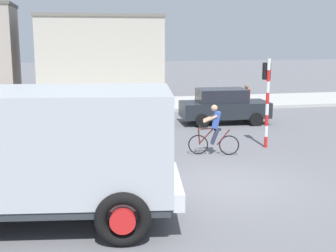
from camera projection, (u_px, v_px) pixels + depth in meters
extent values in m
plane|color=slate|center=(229.00, 184.00, 12.74)|extent=(120.00, 120.00, 0.00)
cube|color=#ADADA8|center=(144.00, 104.00, 26.85)|extent=(80.00, 5.00, 0.16)
cube|color=#B2B7BC|center=(47.00, 142.00, 9.82)|extent=(5.51, 3.24, 2.20)
cube|color=#2D3338|center=(50.00, 195.00, 10.05)|extent=(5.40, 3.18, 0.16)
cube|color=silver|center=(175.00, 185.00, 10.18)|extent=(0.59, 2.38, 0.36)
cube|color=black|center=(168.00, 118.00, 9.88)|extent=(0.43, 2.12, 0.70)
torus|color=black|center=(126.00, 179.00, 11.41)|extent=(1.12, 0.40, 1.10)
cylinder|color=red|center=(126.00, 179.00, 11.41)|extent=(0.53, 0.37, 0.50)
torus|color=black|center=(123.00, 220.00, 8.90)|extent=(1.12, 0.40, 1.10)
cylinder|color=red|center=(123.00, 220.00, 8.90)|extent=(0.53, 0.37, 0.50)
torus|color=black|center=(198.00, 145.00, 15.89)|extent=(0.66, 0.23, 0.68)
torus|color=black|center=(229.00, 145.00, 15.81)|extent=(0.66, 0.23, 0.68)
cylinder|color=#591E1E|center=(209.00, 129.00, 15.76)|extent=(0.59, 0.21, 0.09)
cylinder|color=#591E1E|center=(207.00, 136.00, 15.81)|extent=(0.50, 0.19, 0.57)
cylinder|color=#591E1E|center=(223.00, 137.00, 15.78)|extent=(0.43, 0.17, 0.57)
cylinder|color=#591E1E|center=(199.00, 136.00, 15.83)|extent=(0.10, 0.07, 0.59)
cylinder|color=black|center=(200.00, 127.00, 15.77)|extent=(0.17, 0.49, 0.03)
cube|color=black|center=(217.00, 129.00, 15.74)|extent=(0.26, 0.18, 0.06)
cube|color=#3351A8|center=(216.00, 120.00, 15.68)|extent=(0.37, 0.39, 0.59)
sphere|color=tan|center=(214.00, 108.00, 15.61)|extent=(0.22, 0.22, 0.22)
cylinder|color=#2D334C|center=(215.00, 137.00, 15.69)|extent=(0.33, 0.20, 0.57)
cylinder|color=tan|center=(210.00, 119.00, 15.53)|extent=(0.50, 0.23, 0.29)
cylinder|color=#2D334C|center=(215.00, 135.00, 15.89)|extent=(0.33, 0.20, 0.57)
cylinder|color=tan|center=(210.00, 117.00, 15.84)|extent=(0.50, 0.23, 0.29)
cylinder|color=red|center=(266.00, 142.00, 16.90)|extent=(0.12, 0.12, 0.40)
cylinder|color=white|center=(266.00, 131.00, 16.83)|extent=(0.12, 0.12, 0.40)
cylinder|color=red|center=(267.00, 120.00, 16.75)|extent=(0.12, 0.12, 0.40)
cylinder|color=white|center=(267.00, 109.00, 16.67)|extent=(0.12, 0.12, 0.40)
cylinder|color=red|center=(268.00, 98.00, 16.60)|extent=(0.12, 0.12, 0.40)
cylinder|color=white|center=(268.00, 87.00, 16.52)|extent=(0.12, 0.12, 0.40)
cylinder|color=red|center=(268.00, 76.00, 16.44)|extent=(0.12, 0.12, 0.40)
cylinder|color=white|center=(269.00, 64.00, 16.36)|extent=(0.12, 0.12, 0.40)
cube|color=black|center=(267.00, 71.00, 16.59)|extent=(0.24, 0.20, 0.60)
sphere|color=red|center=(265.00, 71.00, 16.70)|extent=(0.14, 0.14, 0.14)
cube|color=#1E2328|center=(224.00, 109.00, 21.45)|extent=(4.09, 1.93, 0.70)
cube|color=black|center=(222.00, 95.00, 21.30)|extent=(2.28, 1.57, 0.60)
cylinder|color=black|center=(244.00, 113.00, 22.52)|extent=(0.61, 0.21, 0.60)
cylinder|color=black|center=(256.00, 119.00, 20.87)|extent=(0.61, 0.21, 0.60)
cylinder|color=black|center=(194.00, 114.00, 22.15)|extent=(0.61, 0.21, 0.60)
cylinder|color=black|center=(202.00, 121.00, 20.50)|extent=(0.61, 0.21, 0.60)
cylinder|color=#2D334C|center=(246.00, 109.00, 22.99)|extent=(0.22, 0.22, 0.85)
cube|color=#D13838|center=(246.00, 95.00, 22.86)|extent=(0.34, 0.22, 0.56)
sphere|color=brown|center=(246.00, 87.00, 22.78)|extent=(0.20, 0.20, 0.20)
cube|color=#B2AD9E|center=(98.00, 57.00, 31.54)|extent=(7.89, 6.47, 5.11)
cube|color=slate|center=(97.00, 17.00, 31.03)|extent=(8.05, 6.60, 0.20)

